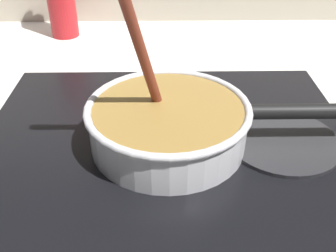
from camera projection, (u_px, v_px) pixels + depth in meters
hob_plate at (168, 146)px, 0.58m from camera, size 0.56×0.48×0.01m
burner_ring at (168, 141)px, 0.58m from camera, size 0.19×0.19×0.01m
spare_burner at (282, 140)px, 0.58m from camera, size 0.17×0.17×0.01m
cooking_pan at (169, 122)px, 0.56m from camera, size 0.38×0.23×0.32m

